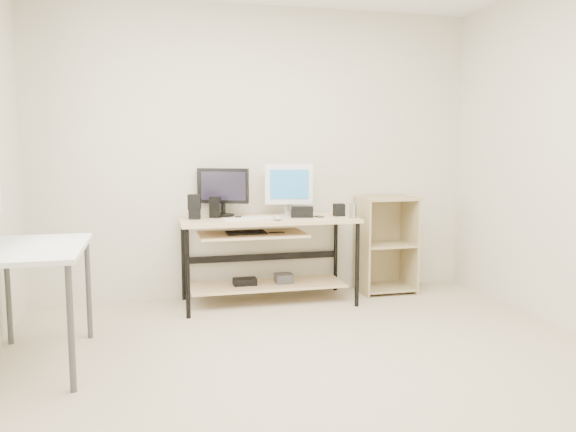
% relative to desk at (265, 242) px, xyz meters
% --- Properties ---
extents(room, '(4.01, 4.01, 2.62)m').
position_rel_desk_xyz_m(room, '(-0.11, -1.62, 0.78)').
color(room, beige).
rests_on(room, ground).
extents(desk, '(1.50, 0.65, 0.75)m').
position_rel_desk_xyz_m(desk, '(0.00, 0.00, 0.00)').
color(desk, beige).
rests_on(desk, ground).
extents(side_table, '(0.60, 1.00, 0.75)m').
position_rel_desk_xyz_m(side_table, '(-1.65, -1.06, 0.13)').
color(side_table, white).
rests_on(side_table, ground).
extents(shelf_unit, '(0.50, 0.40, 0.90)m').
position_rel_desk_xyz_m(shelf_unit, '(1.18, 0.16, -0.09)').
color(shelf_unit, tan).
rests_on(shelf_unit, ground).
extents(black_monitor, '(0.44, 0.24, 0.42)m').
position_rel_desk_xyz_m(black_monitor, '(-0.33, 0.20, 0.45)').
color(black_monitor, black).
rests_on(black_monitor, desk).
extents(white_imac, '(0.43, 0.14, 0.46)m').
position_rel_desk_xyz_m(white_imac, '(0.25, 0.15, 0.48)').
color(white_imac, silver).
rests_on(white_imac, desk).
extents(keyboard, '(0.44, 0.23, 0.01)m').
position_rel_desk_xyz_m(keyboard, '(-0.15, -0.06, 0.22)').
color(keyboard, white).
rests_on(keyboard, desk).
extents(mouse, '(0.08, 0.12, 0.04)m').
position_rel_desk_xyz_m(mouse, '(0.07, -0.19, 0.23)').
color(mouse, '#B9B9BF').
rests_on(mouse, desk).
extents(center_speaker, '(0.20, 0.12, 0.09)m').
position_rel_desk_xyz_m(center_speaker, '(0.32, -0.04, 0.26)').
color(center_speaker, black).
rests_on(center_speaker, desk).
extents(speaker_left, '(0.12, 0.12, 0.21)m').
position_rel_desk_xyz_m(speaker_left, '(-0.59, 0.06, 0.32)').
color(speaker_left, black).
rests_on(speaker_left, desk).
extents(speaker_right, '(0.10, 0.10, 0.11)m').
position_rel_desk_xyz_m(speaker_right, '(0.66, -0.02, 0.27)').
color(speaker_right, black).
rests_on(speaker_right, desk).
extents(audio_controller, '(0.11, 0.08, 0.18)m').
position_rel_desk_xyz_m(audio_controller, '(-0.42, 0.10, 0.30)').
color(audio_controller, black).
rests_on(audio_controller, desk).
extents(volume_puck, '(0.07, 0.07, 0.02)m').
position_rel_desk_xyz_m(volume_puck, '(-0.24, -0.02, 0.22)').
color(volume_puck, black).
rests_on(volume_puck, desk).
extents(smartphone, '(0.08, 0.12, 0.01)m').
position_rel_desk_xyz_m(smartphone, '(0.46, -0.05, 0.22)').
color(smartphone, black).
rests_on(smartphone, desk).
extents(coaster, '(0.10, 0.10, 0.01)m').
position_rel_desk_xyz_m(coaster, '(0.73, -0.19, 0.21)').
color(coaster, olive).
rests_on(coaster, desk).
extents(drinking_glass, '(0.07, 0.07, 0.12)m').
position_rel_desk_xyz_m(drinking_glass, '(0.73, -0.19, 0.28)').
color(drinking_glass, white).
rests_on(drinking_glass, coaster).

